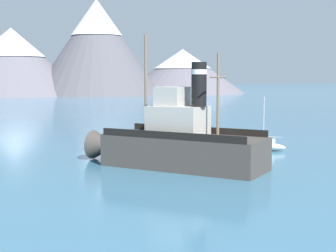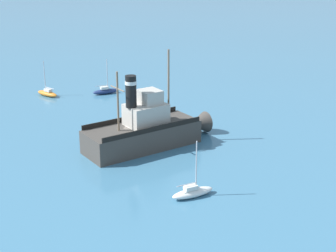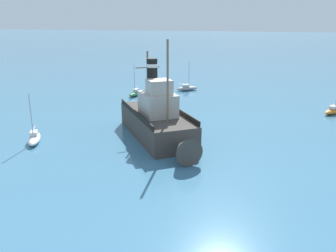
% 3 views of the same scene
% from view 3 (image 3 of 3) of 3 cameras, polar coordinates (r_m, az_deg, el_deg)
% --- Properties ---
extents(ground_plane, '(600.00, 600.00, 0.00)m').
position_cam_3_polar(ground_plane, '(36.97, -1.33, -1.43)').
color(ground_plane, teal).
extents(old_tugboat, '(11.35, 13.54, 9.90)m').
position_cam_3_polar(old_tugboat, '(35.50, -1.57, 0.87)').
color(old_tugboat, '#423D38').
rests_on(old_tugboat, ground).
extents(sailboat_green, '(1.48, 3.89, 4.90)m').
position_cam_3_polar(sailboat_green, '(55.86, -5.22, 5.28)').
color(sailboat_green, '#286B3D').
rests_on(sailboat_green, ground).
extents(sailboat_grey, '(3.68, 3.19, 4.90)m').
position_cam_3_polar(sailboat_grey, '(59.78, 3.07, 6.10)').
color(sailboat_grey, gray).
rests_on(sailboat_grey, ground).
extents(sailboat_orange, '(3.10, 3.73, 4.90)m').
position_cam_3_polar(sailboat_orange, '(49.73, 25.03, 2.28)').
color(sailboat_orange, orange).
rests_on(sailboat_orange, ground).
extents(sailboat_white, '(2.85, 3.84, 4.90)m').
position_cam_3_polar(sailboat_white, '(37.07, -20.67, -1.82)').
color(sailboat_white, white).
rests_on(sailboat_white, ground).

